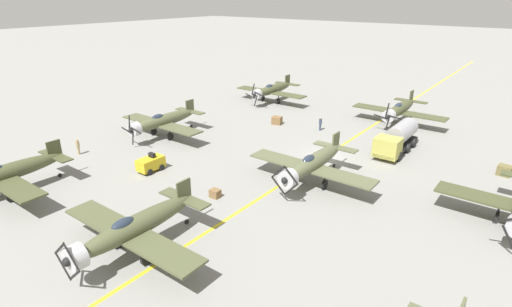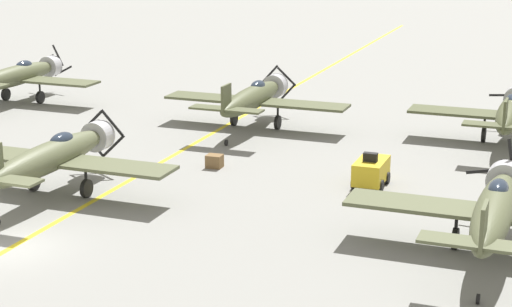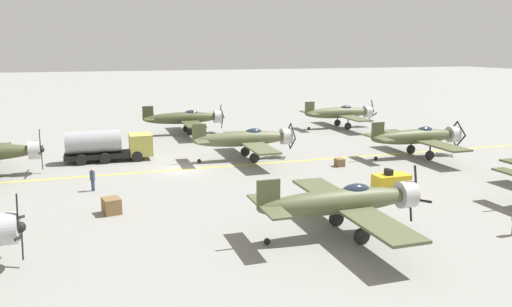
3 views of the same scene
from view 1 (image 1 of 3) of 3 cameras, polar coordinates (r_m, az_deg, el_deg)
The scene contains 15 objects.
ground_plane at distance 43.05m, azimuth 9.79°, elevation -0.42°, with size 400.00×400.00×0.00m, color gray.
taxiway_stripe at distance 43.04m, azimuth 9.79°, elevation -0.42°, with size 0.30×160.00×0.01m, color yellow.
airplane_far_center at distance 27.52m, azimuth -17.07°, elevation -10.07°, with size 12.00×9.98×3.65m.
airplane_near_right at distance 63.58m, azimuth 2.27°, elevation 9.09°, with size 12.00×9.98×3.75m.
airplane_mid_center at distance 36.03m, azimuth 8.06°, elevation -1.39°, with size 12.00×9.98×3.65m.
airplane_mid_right at distance 48.92m, azimuth -13.17°, elevation 4.57°, with size 12.00×9.98×3.78m.
airplane_near_center at distance 55.84m, azimuth 19.84°, elevation 5.98°, with size 12.00×9.98×3.79m.
airplane_far_right at distance 39.80m, azimuth -32.35°, elevation -2.46°, with size 12.00×9.98×3.80m.
fuel_tanker at distance 45.81m, azimuth 19.51°, elevation 2.01°, with size 2.68×8.00×2.98m.
tow_tractor at distance 40.05m, azimuth -14.81°, elevation -1.38°, with size 1.57×2.60×1.79m.
ground_crew_walking at distance 46.72m, azimuth -24.10°, elevation 0.98°, with size 0.38×0.38×1.74m.
ground_crew_inspecting at distance 50.94m, azimuth 9.18°, elevation 4.30°, with size 0.38×0.38×1.73m.
supply_crate_by_tanker at distance 34.20m, azimuth -5.86°, elevation -5.70°, with size 0.84×0.70×0.70m, color brown.
supply_crate_mid_lane at distance 44.67m, azimuth 31.96°, elevation -2.08°, with size 1.19×0.99×0.99m, color brown.
supply_crate_outboard at distance 52.98m, azimuth 3.01°, elevation 4.75°, with size 1.22×1.02×1.02m, color brown.
Camera 1 is at (-17.76, 35.73, 16.16)m, focal length 28.00 mm.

